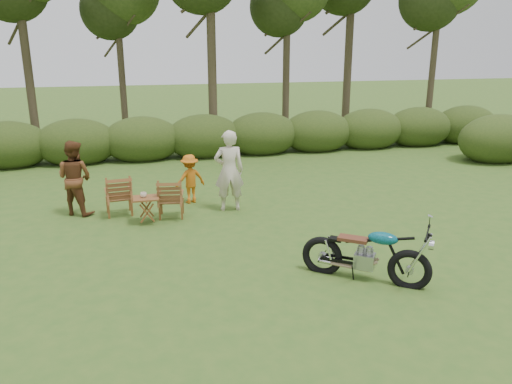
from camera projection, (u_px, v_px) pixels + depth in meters
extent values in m
plane|color=#31541C|center=(285.00, 268.00, 8.35)|extent=(80.00, 80.00, 0.00)
cylinder|color=#392F1F|center=(25.00, 44.00, 16.32)|extent=(0.28, 0.28, 7.20)
cylinder|color=#392F1F|center=(121.00, 57.00, 18.18)|extent=(0.24, 0.24, 6.30)
cylinder|color=#392F1F|center=(211.00, 37.00, 16.66)|extent=(0.30, 0.30, 7.65)
cylinder|color=#392F1F|center=(286.00, 54.00, 18.56)|extent=(0.26, 0.26, 6.48)
cylinder|color=#392F1F|center=(349.00, 34.00, 20.09)|extent=(0.32, 0.32, 7.92)
cylinder|color=#392F1F|center=(434.00, 49.00, 18.79)|extent=(0.24, 0.24, 6.84)
ellipsoid|color=#283B15|center=(7.00, 146.00, 15.10)|extent=(2.52, 1.68, 1.51)
ellipsoid|color=#283B15|center=(77.00, 143.00, 15.57)|extent=(2.52, 1.68, 1.51)
ellipsoid|color=#283B15|center=(142.00, 140.00, 16.05)|extent=(2.52, 1.68, 1.51)
ellipsoid|color=#283B15|center=(204.00, 137.00, 16.52)|extent=(2.52, 1.68, 1.51)
ellipsoid|color=#283B15|center=(262.00, 135.00, 17.00)|extent=(2.52, 1.68, 1.51)
ellipsoid|color=#283B15|center=(317.00, 132.00, 17.47)|extent=(2.52, 1.68, 1.51)
ellipsoid|color=#283B15|center=(369.00, 130.00, 17.95)|extent=(2.52, 1.68, 1.51)
ellipsoid|color=#283B15|center=(419.00, 128.00, 18.42)|extent=(2.52, 1.68, 1.51)
ellipsoid|color=#283B15|center=(466.00, 125.00, 18.90)|extent=(2.52, 1.68, 1.51)
ellipsoid|color=#283B15|center=(499.00, 140.00, 15.86)|extent=(2.70, 1.80, 1.62)
imported|color=beige|center=(144.00, 195.00, 10.27)|extent=(0.13, 0.13, 0.10)
imported|color=beige|center=(230.00, 210.00, 11.28)|extent=(0.69, 0.48, 1.81)
imported|color=brown|center=(79.00, 213.00, 11.02)|extent=(1.00, 0.95, 1.63)
imported|color=#BA5E11|center=(191.00, 202.00, 11.79)|extent=(0.84, 0.63, 1.15)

